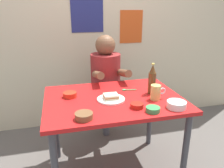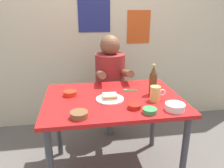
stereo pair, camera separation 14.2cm
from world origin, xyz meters
name	(u,v)px [view 1 (the left image)]	position (x,y,z in m)	size (l,w,h in m)	color
wall_back	(91,19)	(0.00, 1.05, 1.30)	(4.40, 0.09, 2.60)	beige
dining_table	(113,108)	(0.00, 0.00, 0.65)	(1.10, 0.80, 0.74)	red
stool	(106,108)	(0.07, 0.63, 0.35)	(0.34, 0.34, 0.45)	#4C4C51
person_seated	(106,73)	(0.07, 0.62, 0.77)	(0.33, 0.56, 0.72)	maroon
plate_orange	(111,99)	(-0.03, -0.04, 0.75)	(0.22, 0.22, 0.01)	silver
sandwich	(111,96)	(-0.03, -0.04, 0.77)	(0.11, 0.09, 0.04)	beige
beer_mug	(156,92)	(0.32, -0.12, 0.80)	(0.13, 0.08, 0.12)	#D1BC66
beer_bottle	(152,80)	(0.34, 0.02, 0.86)	(0.06, 0.06, 0.26)	#593819
condiment_bowl_brown	(84,116)	(-0.28, -0.30, 0.76)	(0.12, 0.12, 0.04)	brown
sambal_bowl_red	(137,105)	(0.12, -0.22, 0.76)	(0.10, 0.10, 0.03)	#B21E14
sauce_bowl_chili	(70,94)	(-0.34, 0.10, 0.76)	(0.11, 0.11, 0.04)	red
dip_bowl_green	(153,109)	(0.20, -0.31, 0.76)	(0.10, 0.10, 0.03)	#388C4C
rice_bowl_white	(177,104)	(0.40, -0.30, 0.77)	(0.14, 0.14, 0.05)	silver
spoon	(127,90)	(0.15, 0.13, 0.75)	(0.13, 0.04, 0.01)	#26A559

